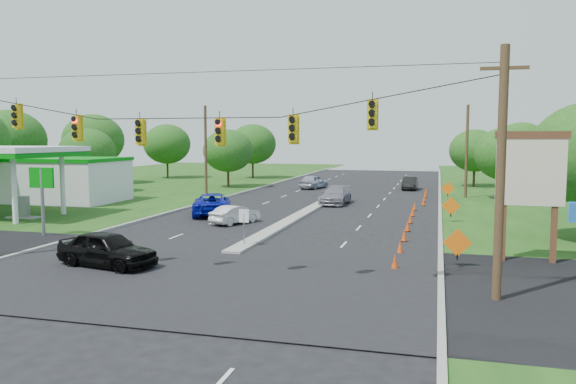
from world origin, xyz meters
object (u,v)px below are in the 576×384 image
(pylon_sign, at_px, (537,177))
(gas_station, at_px, (45,175))
(black_sedan, at_px, (107,249))
(blue_pickup, at_px, (212,204))
(white_sedan, at_px, (235,214))

(pylon_sign, bearing_deg, gas_station, 159.69)
(gas_station, bearing_deg, pylon_sign, -20.31)
(black_sedan, bearing_deg, gas_station, 55.32)
(blue_pickup, bearing_deg, black_sedan, 75.65)
(pylon_sign, distance_m, blue_pickup, 23.93)
(pylon_sign, height_order, blue_pickup, pylon_sign)
(white_sedan, bearing_deg, pylon_sign, -179.95)
(gas_station, height_order, blue_pickup, gas_station)
(blue_pickup, bearing_deg, white_sedan, 109.90)
(gas_station, relative_size, blue_pickup, 3.26)
(black_sedan, height_order, blue_pickup, blue_pickup)
(gas_station, relative_size, white_sedan, 5.17)
(white_sedan, distance_m, blue_pickup, 4.84)
(gas_station, distance_m, blue_pickup, 17.38)
(pylon_sign, xyz_separation_m, blue_pickup, (-20.90, 11.22, -3.16))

